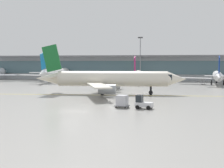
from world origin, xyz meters
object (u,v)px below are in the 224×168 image
(baggage_tug, at_px, (143,103))
(cargo_dolly_lead, at_px, (122,101))
(gate_airplane_1, at_px, (56,73))
(gate_airplane_2, at_px, (137,75))
(apron_light_mast_1, at_px, (140,57))
(gate_airplane_3, at_px, (218,76))
(taxiing_regional_jet, at_px, (110,79))

(baggage_tug, xyz_separation_m, cargo_dolly_lead, (-3.30, 0.61, 0.16))
(gate_airplane_1, bearing_deg, gate_airplane_2, -94.22)
(baggage_tug, relative_size, apron_light_mast_1, 0.17)
(gate_airplane_3, xyz_separation_m, baggage_tug, (-17.12, -57.87, -1.77))
(taxiing_regional_jet, distance_m, cargo_dolly_lead, 21.33)
(taxiing_regional_jet, bearing_deg, gate_airplane_2, 82.88)
(taxiing_regional_jet, height_order, apron_light_mast_1, apron_light_mast_1)
(gate_airplane_1, xyz_separation_m, baggage_tug, (38.32, -62.28, -2.17))
(gate_airplane_1, height_order, cargo_dolly_lead, gate_airplane_1)
(gate_airplane_3, relative_size, baggage_tug, 9.54)
(taxiing_regional_jet, height_order, cargo_dolly_lead, taxiing_regional_jet)
(gate_airplane_3, bearing_deg, apron_light_mast_1, 63.60)
(gate_airplane_1, relative_size, cargo_dolly_lead, 13.08)
(gate_airplane_1, height_order, taxiing_regional_jet, taxiing_regional_jet)
(gate_airplane_2, relative_size, gate_airplane_3, 1.00)
(apron_light_mast_1, bearing_deg, taxiing_regional_jet, -90.41)
(gate_airplane_3, bearing_deg, taxiing_regional_jet, 148.55)
(gate_airplane_2, xyz_separation_m, taxiing_regional_jet, (-0.75, -40.15, 0.65))
(gate_airplane_1, relative_size, gate_airplane_3, 1.15)
(gate_airplane_2, relative_size, taxiing_regional_jet, 0.80)
(baggage_tug, xyz_separation_m, apron_light_mast_1, (-9.05, 73.37, 8.00))
(taxiing_regional_jet, xyz_separation_m, apron_light_mast_1, (0.38, 52.46, 5.58))
(gate_airplane_3, bearing_deg, baggage_tug, 167.75)
(gate_airplane_2, bearing_deg, cargo_dolly_lead, -178.54)
(gate_airplane_1, bearing_deg, taxiing_regional_jet, -146.93)
(gate_airplane_3, height_order, cargo_dolly_lead, gate_airplane_3)
(taxiing_regional_jet, xyz_separation_m, cargo_dolly_lead, (6.12, -20.31, -2.26))
(gate_airplane_3, relative_size, cargo_dolly_lead, 11.38)
(gate_airplane_2, height_order, apron_light_mast_1, apron_light_mast_1)
(taxiing_regional_jet, bearing_deg, baggage_tug, -71.80)
(gate_airplane_2, distance_m, cargo_dolly_lead, 60.71)
(taxiing_regional_jet, bearing_deg, apron_light_mast_1, 83.53)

